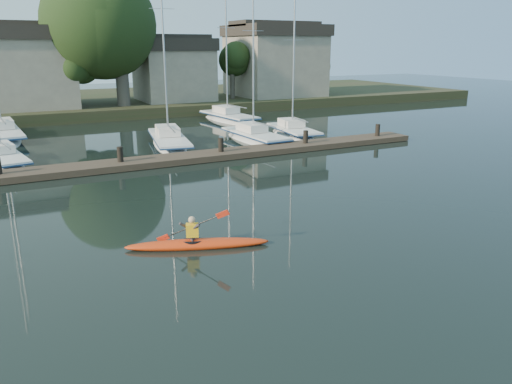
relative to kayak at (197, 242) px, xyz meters
name	(u,v)px	position (x,y,z in m)	size (l,w,h in m)	color
ground	(303,246)	(3.24, -1.51, -0.19)	(160.00, 160.00, 0.00)	black
kayak	(197,242)	(0.00, 0.00, 0.00)	(4.76, 2.26, 1.54)	red
dock	(173,159)	(3.24, 12.49, 0.02)	(34.00, 2.00, 1.80)	#4C3C2B
sailboat_1	(4,166)	(-5.53, 16.93, -0.36)	(3.15, 7.84, 12.49)	silver
sailboat_2	(169,148)	(4.64, 17.73, -0.38)	(3.65, 9.34, 15.08)	silver
sailboat_3	(255,144)	(10.52, 16.40, -0.38)	(2.52, 8.14, 12.96)	silver
sailboat_4	(293,138)	(14.02, 16.96, -0.38)	(2.94, 7.28, 12.04)	silver
sailboat_5	(4,141)	(-5.35, 25.74, -0.39)	(2.99, 9.98, 16.29)	silver
sailboat_7	(229,123)	(12.84, 26.14, -0.39)	(3.25, 8.80, 13.86)	silver
shore	(107,79)	(4.85, 38.78, 3.04)	(90.00, 25.25, 12.75)	#233018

